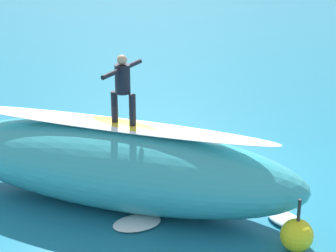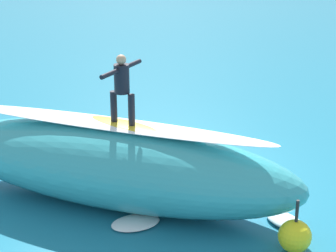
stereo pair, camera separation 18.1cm
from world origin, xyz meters
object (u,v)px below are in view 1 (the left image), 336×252
surfboard_riding (124,125)px  buoy_marker (297,235)px  surfboard_paddling (203,155)px  surfer_paddling (205,150)px  surfer_riding (123,84)px

surfboard_riding → buoy_marker: 4.13m
surfboard_paddling → buoy_marker: 4.62m
surfboard_riding → surfer_paddling: 3.50m
surfboard_paddling → buoy_marker: size_ratio=1.89×
surfer_riding → buoy_marker: (-3.83, 0.01, -2.46)m
surfer_paddling → surfboard_riding: bearing=123.3°
surfer_riding → buoy_marker: size_ratio=1.35×
surfboard_paddling → surfer_paddling: surfer_paddling is taller
surfboard_riding → surfer_paddling: bearing=-99.2°
surfer_riding → surfer_paddling: (-0.55, -3.04, -2.55)m
surfboard_paddling → surfboard_riding: bearing=125.3°
surfer_riding → buoy_marker: 4.55m
surfer_paddling → buoy_marker: buoy_marker is taller
surfer_paddling → surfer_riding: bearing=123.3°
surfer_riding → buoy_marker: bearing=-179.1°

